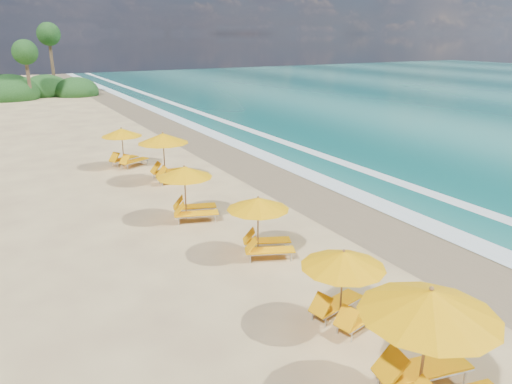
# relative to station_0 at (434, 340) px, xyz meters

# --- Properties ---
(ground) EXTENTS (160.00, 160.00, 0.00)m
(ground) POSITION_rel_station_0_xyz_m (1.74, 10.00, -1.45)
(ground) COLOR #DCC181
(ground) RESTS_ON ground
(wet_sand) EXTENTS (4.00, 160.00, 0.01)m
(wet_sand) POSITION_rel_station_0_xyz_m (5.74, 10.00, -1.44)
(wet_sand) COLOR #84704F
(wet_sand) RESTS_ON ground
(surf_foam) EXTENTS (4.00, 160.00, 0.01)m
(surf_foam) POSITION_rel_station_0_xyz_m (8.44, 10.00, -1.42)
(surf_foam) COLOR white
(surf_foam) RESTS_ON ground
(station_0) EXTENTS (3.11, 2.98, 2.59)m
(station_0) POSITION_rel_station_0_xyz_m (0.00, 0.00, 0.00)
(station_0) COLOR olive
(station_0) RESTS_ON ground
(station_1) EXTENTS (2.51, 2.42, 2.05)m
(station_1) POSITION_rel_station_0_xyz_m (0.35, 2.97, -0.30)
(station_1) COLOR olive
(station_1) RESTS_ON ground
(station_2) EXTENTS (2.61, 2.59, 2.01)m
(station_2) POSITION_rel_station_0_xyz_m (0.55, 7.38, -0.32)
(station_2) COLOR olive
(station_2) RESTS_ON ground
(station_3) EXTENTS (2.71, 2.64, 2.14)m
(station_3) POSITION_rel_station_0_xyz_m (-0.29, 11.56, -0.25)
(station_3) COLOR olive
(station_3) RESTS_ON ground
(station_4) EXTENTS (2.65, 2.46, 2.43)m
(station_4) POSITION_rel_station_0_xyz_m (0.66, 16.82, -0.09)
(station_4) COLOR olive
(station_4) RESTS_ON ground
(station_5) EXTENTS (2.85, 2.85, 2.16)m
(station_5) POSITION_rel_station_0_xyz_m (-0.44, 20.53, -0.24)
(station_5) COLOR olive
(station_5) RESTS_ON ground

